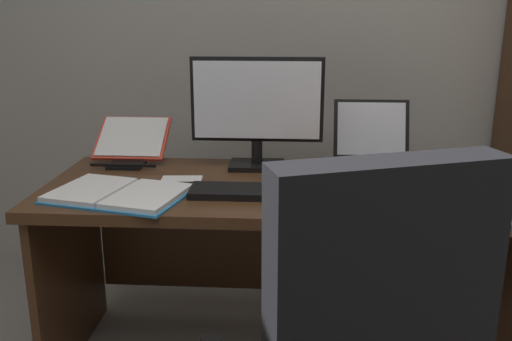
{
  "coord_description": "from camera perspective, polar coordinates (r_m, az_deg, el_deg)",
  "views": [
    {
      "loc": [
        0.05,
        -0.85,
        1.35
      ],
      "look_at": [
        -0.08,
        1.07,
        0.8
      ],
      "focal_mm": 39.38,
      "sensor_mm": 36.0,
      "label": 1
    }
  ],
  "objects": [
    {
      "name": "computer_mouse",
      "position": [
        1.95,
        8.28,
        -2.09
      ],
      "size": [
        0.06,
        0.1,
        0.04
      ],
      "primitive_type": "ellipsoid",
      "color": "black",
      "rests_on": "desk"
    },
    {
      "name": "reading_stand_with_book",
      "position": [
        2.42,
        -12.54,
        2.87
      ],
      "size": [
        0.3,
        0.28,
        0.17
      ],
      "color": "black",
      "rests_on": "desk"
    },
    {
      "name": "open_binder",
      "position": [
        1.98,
        -13.78,
        -2.29
      ],
      "size": [
        0.51,
        0.41,
        0.02
      ],
      "rotation": [
        0.0,
        0.0,
        -0.24
      ],
      "color": "#2D84C6",
      "rests_on": "desk"
    },
    {
      "name": "laptop",
      "position": [
        2.31,
        11.87,
        1.51
      ],
      "size": [
        0.31,
        0.34,
        0.26
      ],
      "color": "black",
      "rests_on": "desk"
    },
    {
      "name": "notepad",
      "position": [
        2.06,
        -7.77,
        -1.46
      ],
      "size": [
        0.17,
        0.22,
        0.01
      ],
      "primitive_type": "cube",
      "rotation": [
        0.0,
        0.0,
        0.08
      ],
      "color": "white",
      "rests_on": "desk"
    },
    {
      "name": "desk",
      "position": [
        2.21,
        2.31,
        -5.76
      ],
      "size": [
        1.71,
        0.71,
        0.73
      ],
      "color": "#4C2D19",
      "rests_on": "ground"
    },
    {
      "name": "pen",
      "position": [
        2.06,
        -7.23,
        -1.23
      ],
      "size": [
        0.14,
        0.02,
        0.01
      ],
      "primitive_type": "cylinder",
      "rotation": [
        0.0,
        1.57,
        0.12
      ],
      "color": "black",
      "rests_on": "notepad"
    },
    {
      "name": "monitor",
      "position": [
        2.24,
        0.1,
        5.97
      ],
      "size": [
        0.53,
        0.16,
        0.44
      ],
      "color": "black",
      "rests_on": "desk"
    },
    {
      "name": "coffee_mug",
      "position": [
        2.19,
        20.86,
        -0.21
      ],
      "size": [
        0.08,
        0.08,
        0.09
      ],
      "primitive_type": "cylinder",
      "color": "silver",
      "rests_on": "desk"
    },
    {
      "name": "keyboard",
      "position": [
        1.95,
        -0.58,
        -2.16
      ],
      "size": [
        0.42,
        0.15,
        0.02
      ],
      "primitive_type": "cube",
      "color": "black",
      "rests_on": "desk"
    }
  ]
}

